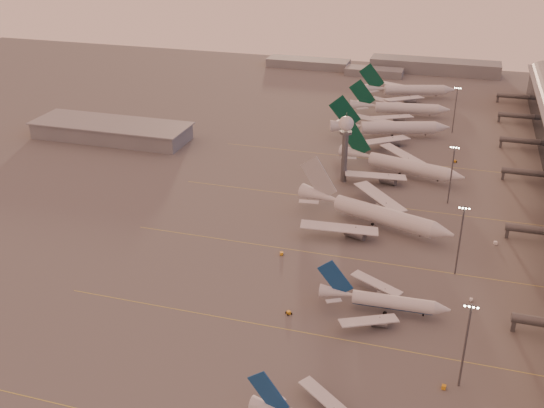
# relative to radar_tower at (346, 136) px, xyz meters

# --- Properties ---
(ground) EXTENTS (700.00, 700.00, 0.00)m
(ground) POSITION_rel_radar_tower_xyz_m (-5.00, -120.00, -20.95)
(ground) COLOR #5E5B5B
(ground) RESTS_ON ground
(taxiway_markings) EXTENTS (180.00, 185.25, 0.02)m
(taxiway_markings) POSITION_rel_radar_tower_xyz_m (25.00, -64.00, -20.94)
(taxiway_markings) COLOR gold
(taxiway_markings) RESTS_ON ground
(hangar) EXTENTS (82.00, 27.00, 8.50)m
(hangar) POSITION_rel_radar_tower_xyz_m (-125.00, 20.00, -16.63)
(hangar) COLOR slate
(hangar) RESTS_ON ground
(radar_tower) EXTENTS (6.40, 6.40, 31.10)m
(radar_tower) POSITION_rel_radar_tower_xyz_m (0.00, 0.00, 0.00)
(radar_tower) COLOR #515257
(radar_tower) RESTS_ON ground
(mast_a) EXTENTS (3.60, 0.56, 25.00)m
(mast_a) POSITION_rel_radar_tower_xyz_m (53.00, -120.00, -7.21)
(mast_a) COLOR #515257
(mast_a) RESTS_ON ground
(mast_b) EXTENTS (3.60, 0.56, 25.00)m
(mast_b) POSITION_rel_radar_tower_xyz_m (50.00, -65.00, -7.21)
(mast_b) COLOR #515257
(mast_b) RESTS_ON ground
(mast_c) EXTENTS (3.60, 0.56, 25.00)m
(mast_c) POSITION_rel_radar_tower_xyz_m (45.00, -10.00, -7.21)
(mast_c) COLOR #515257
(mast_c) RESTS_ON ground
(mast_d) EXTENTS (3.60, 0.56, 25.00)m
(mast_d) POSITION_rel_radar_tower_xyz_m (43.00, 80.00, -7.21)
(mast_d) COLOR #515257
(mast_d) RESTS_ON ground
(distant_horizon) EXTENTS (165.00, 37.50, 9.00)m
(distant_horizon) POSITION_rel_radar_tower_xyz_m (-2.38, 205.14, -17.06)
(distant_horizon) COLOR slate
(distant_horizon) RESTS_ON ground
(narrowbody_mid) EXTENTS (39.74, 31.70, 15.52)m
(narrowbody_mid) POSITION_rel_radar_tower_xyz_m (30.06, -93.30, -17.81)
(narrowbody_mid) COLOR silver
(narrowbody_mid) RESTS_ON ground
(widebody_white) EXTENTS (61.80, 48.73, 22.55)m
(widebody_white) POSITION_rel_radar_tower_xyz_m (18.75, -38.53, -17.04)
(widebody_white) COLOR silver
(widebody_white) RESTS_ON ground
(greentail_a) EXTENTS (57.99, 46.21, 21.57)m
(greentail_a) POSITION_rel_radar_tower_xyz_m (22.86, 13.47, -17.14)
(greentail_a) COLOR silver
(greentail_a) RESTS_ON ground
(greentail_b) EXTENTS (60.96, 48.52, 22.79)m
(greentail_b) POSITION_rel_radar_tower_xyz_m (12.19, 62.53, -16.92)
(greentail_b) COLOR silver
(greentail_b) RESTS_ON ground
(greentail_c) EXTENTS (56.81, 45.58, 20.71)m
(greentail_c) POSITION_rel_radar_tower_xyz_m (12.92, 100.13, -17.29)
(greentail_c) COLOR silver
(greentail_c) RESTS_ON ground
(greentail_d) EXTENTS (58.58, 46.65, 21.85)m
(greentail_d) POSITION_rel_radar_tower_xyz_m (13.41, 138.85, -17.09)
(greentail_d) COLOR silver
(greentail_d) RESTS_ON ground
(gsv_catering_a) EXTENTS (5.48, 3.00, 4.30)m
(gsv_catering_a) POSITION_rel_radar_tower_xyz_m (49.64, -122.36, -18.80)
(gsv_catering_a) COLOR orange
(gsv_catering_a) RESTS_ON ground
(gsv_tug_mid) EXTENTS (3.98, 4.05, 1.01)m
(gsv_tug_mid) POSITION_rel_radar_tower_xyz_m (3.46, -102.75, -20.43)
(gsv_tug_mid) COLOR orange
(gsv_tug_mid) RESTS_ON ground
(gsv_truck_b) EXTENTS (5.19, 2.18, 2.05)m
(gsv_truck_b) POSITION_rel_radar_tower_xyz_m (55.73, -80.02, -19.90)
(gsv_truck_b) COLOR white
(gsv_truck_b) RESTS_ON ground
(gsv_truck_c) EXTENTS (6.41, 4.21, 2.44)m
(gsv_truck_c) POSITION_rel_radar_tower_xyz_m (-7.74, -69.61, -19.71)
(gsv_truck_c) COLOR orange
(gsv_truck_c) RESTS_ON ground
(gsv_catering_b) EXTENTS (6.03, 3.43, 4.67)m
(gsv_catering_b) POSITION_rel_radar_tower_xyz_m (63.32, -40.45, -18.61)
(gsv_catering_b) COLOR white
(gsv_catering_b) RESTS_ON ground
(gsv_tug_far) EXTENTS (3.41, 3.46, 0.87)m
(gsv_tug_far) POSITION_rel_radar_tower_xyz_m (16.96, -23.22, -20.50)
(gsv_tug_far) COLOR orange
(gsv_tug_far) RESTS_ON ground
(gsv_tug_hangar) EXTENTS (3.66, 2.28, 1.02)m
(gsv_tug_hangar) POSITION_rel_radar_tower_xyz_m (46.15, 36.78, -20.42)
(gsv_tug_hangar) COLOR orange
(gsv_tug_hangar) RESTS_ON ground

